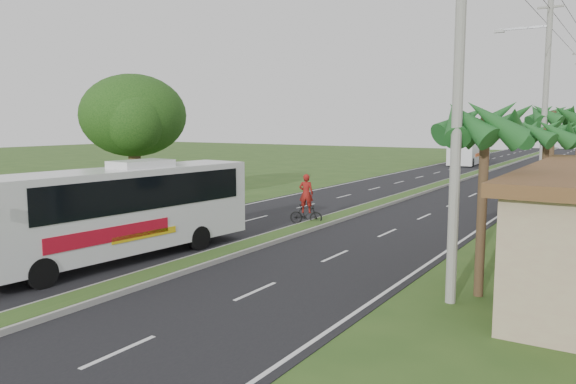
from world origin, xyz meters
The scene contains 14 objects.
ground centered at (0.00, 0.00, 0.00)m, with size 180.00×180.00×0.00m, color #2F4F1D.
road_asphalt centered at (0.00, 20.00, 0.01)m, with size 14.00×160.00×0.02m, color black.
median_strip centered at (0.00, 20.00, 0.10)m, with size 1.20×160.00×0.18m.
lane_edge_left centered at (-6.70, 20.00, 0.00)m, with size 0.12×160.00×0.01m, color silver.
lane_edge_right centered at (6.70, 20.00, 0.00)m, with size 0.12×160.00×0.01m, color silver.
palm_verge_a centered at (9.00, 3.00, 4.74)m, with size 2.40×2.40×5.45m.
palm_verge_b centered at (9.40, 12.00, 4.36)m, with size 2.40×2.40×5.05m.
palm_verge_c centered at (8.80, 19.00, 5.12)m, with size 2.40×2.40×5.85m.
shade_tree centered at (-12.11, 10.02, 5.03)m, with size 6.30×6.00×7.54m.
utility_pole_a centered at (8.50, 2.00, 5.67)m, with size 1.60×0.28×11.00m.
utility_pole_b centered at (8.47, 18.00, 6.26)m, with size 3.20×0.28×12.00m.
coach_bus_main centered at (-2.64, 0.50, 1.91)m, with size 3.24×10.90×3.47m.
coach_bus_far centered at (-3.87, 53.69, 2.02)m, with size 3.46×12.35×3.56m.
motorcyclist centered at (-0.62, 10.03, 0.94)m, with size 1.60×0.94×2.40m.
Camera 1 is at (12.49, -12.74, 4.83)m, focal length 35.00 mm.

